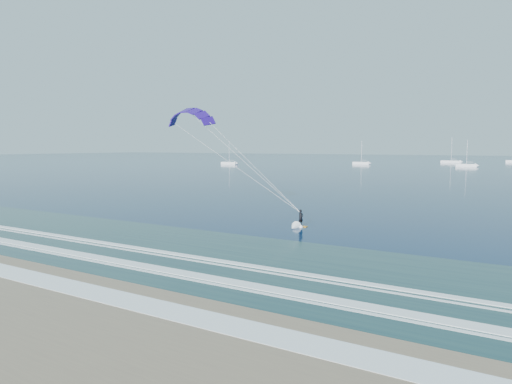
{
  "coord_description": "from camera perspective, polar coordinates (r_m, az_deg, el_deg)",
  "views": [
    {
      "loc": [
        28.35,
        -17.94,
        8.62
      ],
      "look_at": [
        3.95,
        23.1,
        3.82
      ],
      "focal_mm": 32.0,
      "sensor_mm": 36.0,
      "label": 1
    }
  ],
  "objects": [
    {
      "name": "sailboat_3",
      "position": [
        211.53,
        24.81,
        3.07
      ],
      "size": [
        8.09,
        2.4,
        11.32
      ],
      "color": "white",
      "rests_on": "ground"
    },
    {
      "name": "ground",
      "position": [
        34.64,
        -26.4,
        -9.28
      ],
      "size": [
        900.0,
        900.0,
        0.0
      ],
      "primitive_type": "plane",
      "color": "#082647",
      "rests_on": "ground"
    },
    {
      "name": "sailboat_1",
      "position": [
        222.92,
        13.03,
        3.56
      ],
      "size": [
        8.02,
        2.4,
        11.1
      ],
      "color": "white",
      "rests_on": "ground"
    },
    {
      "name": "sailboat_0",
      "position": [
        216.6,
        -3.36,
        3.64
      ],
      "size": [
        8.12,
        2.4,
        11.13
      ],
      "color": "white",
      "rests_on": "ground"
    },
    {
      "name": "sailboat_2",
      "position": [
        258.14,
        23.2,
        3.52
      ],
      "size": [
        9.96,
        2.4,
        13.25
      ],
      "color": "white",
      "rests_on": "ground"
    },
    {
      "name": "kitesurfer_rig",
      "position": [
        51.12,
        -2.21,
        4.41
      ],
      "size": [
        18.47,
        4.18,
        14.14
      ],
      "color": "#BB7516",
      "rests_on": "ground"
    }
  ]
}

